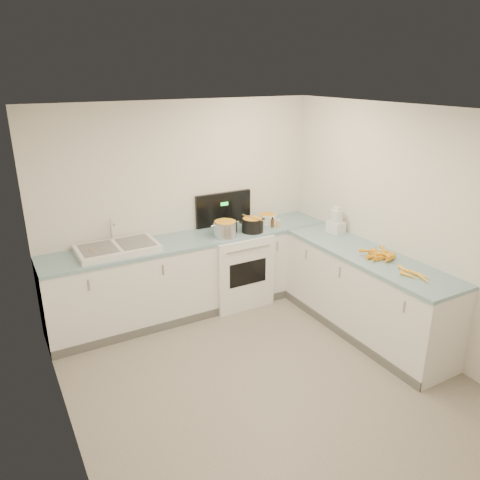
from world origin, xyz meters
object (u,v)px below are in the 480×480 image
sink (117,248)px  black_pot (252,226)px  stove (235,265)px  steel_pot (225,230)px  spice_jar (278,224)px  mixing_bowl (267,218)px  food_processor (336,222)px  extract_bottle (272,223)px

sink → black_pot: size_ratio=3.24×
stove → steel_pot: 0.60m
sink → spice_jar: bearing=-4.8°
mixing_bowl → spice_jar: size_ratio=2.94×
black_pot → food_processor: bearing=-30.8°
steel_pot → extract_bottle: size_ratio=2.67×
extract_bottle → food_processor: 0.79m
extract_bottle → food_processor: (0.56, -0.55, 0.08)m
steel_pot → food_processor: (1.25, -0.52, 0.05)m
black_pot → food_processor: size_ratio=0.83×
steel_pot → food_processor: size_ratio=0.89×
sink → extract_bottle: (1.94, -0.12, 0.02)m
stove → extract_bottle: size_ratio=12.76×
mixing_bowl → spice_jar: (0.01, -0.24, -0.01)m
sink → extract_bottle: sink is taller
sink → food_processor: 2.59m
steel_pot → mixing_bowl: size_ratio=1.18×
mixing_bowl → spice_jar: 0.24m
sink → mixing_bowl: bearing=2.2°
stove → spice_jar: bearing=-15.4°
spice_jar → sink: bearing=175.2°
stove → spice_jar: (0.55, -0.15, 0.51)m
extract_bottle → spice_jar: (0.06, -0.04, -0.01)m
stove → steel_pot: (-0.20, -0.13, 0.55)m
stove → sink: 1.54m
mixing_bowl → black_pot: bearing=-147.9°
stove → mixing_bowl: (0.54, 0.09, 0.52)m
food_processor → mixing_bowl: bearing=124.6°
mixing_bowl → food_processor: (0.51, -0.75, 0.08)m
stove → mixing_bowl: 0.75m
mixing_bowl → food_processor: size_ratio=0.76×
stove → food_processor: 1.38m
steel_pot → mixing_bowl: bearing=16.9°
sink → food_processor: size_ratio=2.69×
mixing_bowl → sink: bearing=-177.8°
extract_bottle → spice_jar: 0.07m
stove → black_pot: bearing=-37.1°
black_pot → spice_jar: size_ratio=3.22×
extract_bottle → spice_jar: bearing=-35.6°
steel_pot → food_processor: food_processor is taller
spice_jar → black_pot: bearing=177.5°
sink → food_processor: food_processor is taller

